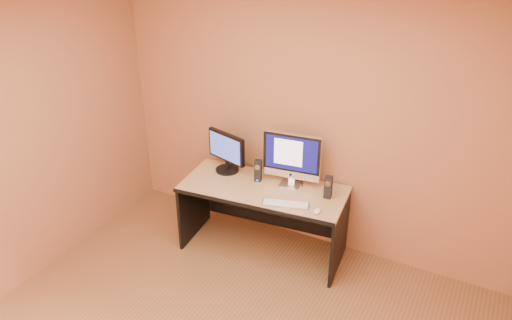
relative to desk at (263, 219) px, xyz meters
The scene contains 11 objects.
walls 1.86m from the desk, 79.67° to the right, with size 4.00×4.00×2.60m, color #965D3C, non-canonical shape.
ceiling 2.76m from the desk, 79.67° to the right, with size 4.00×4.00×0.00m, color white.
desk is the anchor object (origin of this frame).
imac 0.67m from the desk, 38.35° to the left, with size 0.55×0.20×0.53m, color silver, non-canonical shape.
second_monitor 0.74m from the desk, 164.35° to the left, with size 0.46×0.23×0.40m, color black, non-canonical shape.
speaker_left 0.48m from the desk, 137.07° to the left, with size 0.07×0.07×0.21m, color black, non-canonical shape.
speaker_right 0.76m from the desk, 11.49° to the left, with size 0.07×0.07×0.21m, color black, non-canonical shape.
keyboard 0.51m from the desk, 29.13° to the right, with size 0.41×0.11×0.02m, color #B3B2B7.
mouse 0.73m from the desk, 14.63° to the right, with size 0.06×0.10×0.03m, color silver.
cable_a 0.53m from the desk, 45.45° to the left, with size 0.01×0.01×0.21m, color black.
cable_b 0.52m from the desk, 52.10° to the left, with size 0.01×0.01×0.17m, color black.
Camera 1 is at (1.52, -2.01, 3.08)m, focal length 35.00 mm.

